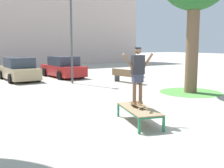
{
  "coord_description": "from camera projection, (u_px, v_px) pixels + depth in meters",
  "views": [
    {
      "loc": [
        -5.0,
        -6.63,
        2.31
      ],
      "look_at": [
        -0.16,
        1.14,
        1.0
      ],
      "focal_mm": 43.93,
      "sensor_mm": 36.0,
      "label": 1
    }
  ],
  "objects": [
    {
      "name": "car_tan",
      "position": [
        19.0,
        70.0,
        17.95
      ],
      "size": [
        2.0,
        4.24,
        1.5
      ],
      "color": "tan",
      "rests_on": "ground"
    },
    {
      "name": "light_post",
      "position": [
        71.0,
        19.0,
        16.09
      ],
      "size": [
        0.36,
        0.36,
        5.83
      ],
      "color": "#4C4C51",
      "rests_on": "ground"
    },
    {
      "name": "skate_box",
      "position": [
        139.0,
        110.0,
        8.07
      ],
      "size": [
        1.25,
        2.04,
        0.46
      ],
      "color": "#237A4C",
      "rests_on": "ground"
    },
    {
      "name": "skater",
      "position": [
        138.0,
        72.0,
        8.04
      ],
      "size": [
        0.99,
        0.34,
        1.69
      ],
      "color": "brown",
      "rests_on": "skateboard"
    },
    {
      "name": "skateboard",
      "position": [
        137.0,
        105.0,
        8.18
      ],
      "size": [
        0.36,
        0.82,
        0.09
      ],
      "color": "#9E754C",
      "rests_on": "skate_box"
    },
    {
      "name": "ground_plane",
      "position": [
        136.0,
        120.0,
        8.51
      ],
      "size": [
        120.0,
        120.0,
        0.0
      ],
      "primitive_type": "plane",
      "color": "#B2AA9E"
    },
    {
      "name": "building_facade",
      "position": [
        1.0,
        8.0,
        30.0
      ],
      "size": [
        33.98,
        4.0,
        12.56
      ],
      "primitive_type": "cube",
      "color": "beige",
      "rests_on": "ground"
    },
    {
      "name": "park_bench",
      "position": [
        127.0,
        76.0,
        16.78
      ],
      "size": [
        0.88,
        2.44,
        0.83
      ],
      "color": "brown",
      "rests_on": "ground"
    },
    {
      "name": "car_red",
      "position": [
        63.0,
        68.0,
        19.72
      ],
      "size": [
        2.13,
        4.31,
        1.5
      ],
      "color": "red",
      "rests_on": "ground"
    },
    {
      "name": "grass_patch_near_right",
      "position": [
        190.0,
        92.0,
        13.47
      ],
      "size": [
        2.99,
        2.99,
        0.01
      ],
      "primitive_type": "cylinder",
      "color": "#519342",
      "rests_on": "ground"
    }
  ]
}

